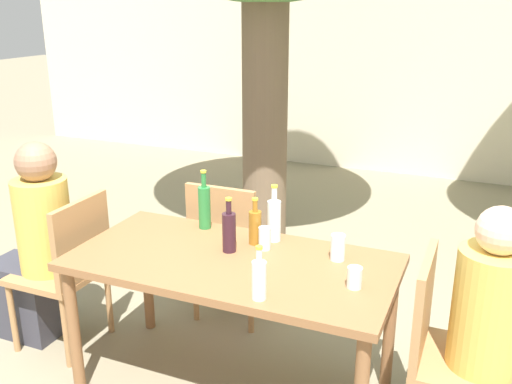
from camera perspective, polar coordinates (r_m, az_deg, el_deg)
The scene contains 15 objects.
cafe_building_wall at distance 6.74m, azimuth 13.96°, elevation 13.50°, with size 10.00×0.08×2.80m.
dining_table_front at distance 2.82m, azimuth -2.40°, elevation -8.21°, with size 1.58×0.78×0.74m.
patio_chair_0 at distance 3.41m, azimuth -18.22°, elevation -6.87°, with size 0.44×0.44×0.91m.
patio_chair_1 at distance 2.68m, azimuth 18.54°, elevation -14.31°, with size 0.44×0.44×0.91m.
patio_chair_2 at distance 3.52m, azimuth -2.69°, elevation -5.10°, with size 0.44×0.44×0.91m.
person_seated_0 at distance 3.55m, azimuth -21.19°, elevation -5.78°, with size 0.55×0.30×1.22m.
person_seated_1 at distance 2.68m, azimuth 23.85°, elevation -15.02°, with size 0.55×0.30×1.18m.
amber_bottle_0 at distance 2.92m, azimuth -0.09°, elevation -3.43°, with size 0.07×0.07×0.25m.
wine_bottle_1 at distance 2.83m, azimuth -2.71°, elevation -3.90°, with size 0.07×0.07×0.28m.
green_bottle_2 at distance 3.12m, azimuth -5.18°, elevation -1.39°, with size 0.07×0.07×0.33m.
water_bottle_3 at distance 2.40m, azimuth 0.31°, elevation -8.66°, with size 0.06×0.06×0.24m.
water_bottle_4 at distance 2.95m, azimuth 1.82°, elevation -2.74°, with size 0.07×0.07×0.30m.
drinking_glass_0 at distance 2.54m, azimuth 9.83°, elevation -8.43°, with size 0.07×0.07×0.10m.
drinking_glass_1 at distance 2.87m, azimuth 0.87°, elevation -4.65°, with size 0.06×0.06×0.12m.
drinking_glass_2 at distance 2.78m, azimuth 8.19°, elevation -5.51°, with size 0.07×0.07×0.13m.
Camera 1 is at (1.09, -2.28, 1.93)m, focal length 40.00 mm.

